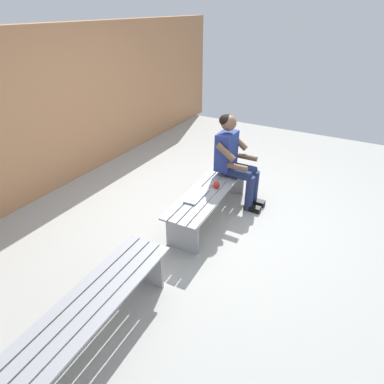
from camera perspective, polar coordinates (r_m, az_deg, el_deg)
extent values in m
cube|color=#9E9E99|center=(3.35, 10.60, -17.93)|extent=(10.00, 7.00, 0.04)
cube|color=#B27A51|center=(5.07, -25.88, 11.68)|extent=(9.50, 0.24, 2.22)
cube|color=gray|center=(4.21, 1.03, 1.07)|extent=(1.74, 0.17, 0.02)
cube|color=gray|center=(4.17, 2.45, 0.73)|extent=(1.74, 0.17, 0.02)
cube|color=gray|center=(4.13, 3.89, 0.38)|extent=(1.74, 0.17, 0.02)
cube|color=gray|center=(4.09, 5.36, 0.02)|extent=(1.74, 0.17, 0.02)
cube|color=gray|center=(4.87, 6.71, 2.18)|extent=(0.05, 0.40, 0.40)
cube|color=gray|center=(3.70, -1.72, -7.37)|extent=(0.05, 0.40, 0.40)
cube|color=gray|center=(2.91, -20.00, -16.54)|extent=(1.73, 0.17, 0.02)
cube|color=gray|center=(2.84, -18.29, -17.47)|extent=(1.73, 0.17, 0.02)
cube|color=gray|center=(2.78, -16.49, -18.43)|extent=(1.73, 0.17, 0.02)
cube|color=gray|center=(2.72, -14.59, -19.41)|extent=(1.73, 0.17, 0.02)
cube|color=gray|center=(3.34, -8.16, -12.50)|extent=(0.05, 0.40, 0.40)
cube|color=navy|center=(4.43, 5.96, 7.10)|extent=(0.34, 0.20, 0.50)
sphere|color=brown|center=(4.29, 6.35, 11.76)|extent=(0.20, 0.20, 0.20)
ellipsoid|color=black|center=(4.29, 6.00, 12.21)|extent=(0.20, 0.19, 0.15)
cylinder|color=navy|center=(4.54, 8.57, 4.05)|extent=(0.13, 0.40, 0.13)
cylinder|color=navy|center=(4.38, 7.70, 3.17)|extent=(0.13, 0.40, 0.13)
cylinder|color=navy|center=(4.59, 10.66, 0.71)|extent=(0.11, 0.11, 0.49)
cube|color=black|center=(4.68, 11.11, -1.75)|extent=(0.10, 0.22, 0.07)
cylinder|color=navy|center=(4.44, 9.86, -0.27)|extent=(0.11, 0.11, 0.49)
cube|color=black|center=(4.53, 10.35, -2.78)|extent=(0.10, 0.22, 0.07)
cylinder|color=brown|center=(4.55, 8.02, 8.58)|extent=(0.08, 0.28, 0.23)
cylinder|color=brown|center=(4.54, 9.59, 5.94)|extent=(0.07, 0.26, 0.07)
cylinder|color=brown|center=(4.19, 5.83, 6.83)|extent=(0.08, 0.28, 0.23)
cylinder|color=brown|center=(4.24, 7.86, 4.28)|extent=(0.07, 0.26, 0.07)
sphere|color=red|center=(4.14, 4.25, 1.25)|extent=(0.08, 0.08, 0.08)
cube|color=white|center=(4.03, 1.50, 0.03)|extent=(0.21, 0.16, 0.02)
cube|color=white|center=(3.87, 0.18, -1.31)|extent=(0.21, 0.16, 0.02)
cube|color=#1E478C|center=(3.96, 0.85, -0.74)|extent=(0.42, 0.17, 0.01)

